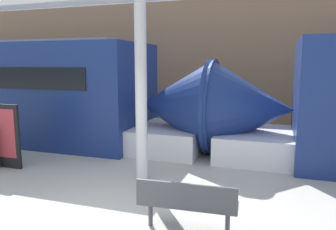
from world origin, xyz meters
The scene contains 4 objects.
station_wall centered at (0.00, 9.37, 2.50)m, with size 56.00×0.20×5.00m, color #937051.
train_right centered at (-6.33, 5.06, 1.51)m, with size 14.44×2.93×3.20m.
bench_near centered at (1.38, 0.57, 0.49)m, with size 1.50×0.52×0.82m.
support_column_near centered at (-0.12, 2.42, 1.88)m, with size 0.24×0.24×3.77m, color silver.
Camera 1 is at (2.55, -3.84, 2.51)m, focal length 35.00 mm.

